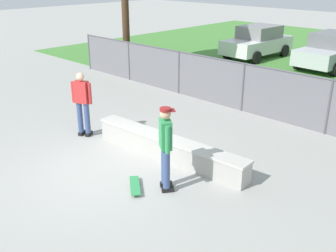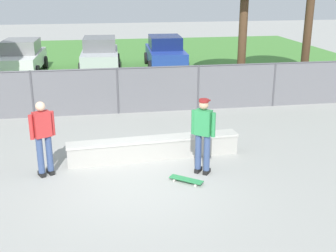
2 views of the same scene
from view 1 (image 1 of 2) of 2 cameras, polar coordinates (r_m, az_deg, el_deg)
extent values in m
plane|color=#9E9E99|center=(9.41, -9.14, -6.12)|extent=(80.00, 80.00, 0.00)
cube|color=#A8A59E|center=(9.68, -0.01, -3.33)|extent=(4.44, 0.74, 0.50)
cube|color=beige|center=(9.56, -0.01, -1.81)|extent=(4.48, 0.78, 0.06)
cube|color=black|center=(8.55, -0.28, -8.49)|extent=(0.24, 0.27, 0.10)
cube|color=black|center=(8.36, -0.03, -9.24)|extent=(0.24, 0.27, 0.10)
cylinder|color=#384C7A|center=(8.31, -0.49, -5.59)|extent=(0.15, 0.15, 0.88)
cylinder|color=#384C7A|center=(8.12, -0.24, -6.30)|extent=(0.15, 0.15, 0.88)
cube|color=#2D8C4C|center=(7.89, -0.38, -1.18)|extent=(0.44, 0.40, 0.60)
cylinder|color=#2D8C4C|center=(8.13, -0.66, -0.63)|extent=(0.10, 0.10, 0.58)
cylinder|color=#2D8C4C|center=(7.68, -0.07, -2.04)|extent=(0.10, 0.10, 0.58)
sphere|color=tan|center=(7.74, -0.38, 1.75)|extent=(0.22, 0.22, 0.22)
cylinder|color=maroon|center=(7.70, -0.39, 2.45)|extent=(0.23, 0.23, 0.06)
cube|color=maroon|center=(7.73, 0.57, 2.33)|extent=(0.23, 0.22, 0.02)
cube|color=#2D8C4C|center=(8.48, -4.85, -8.63)|extent=(0.75, 0.65, 0.02)
cube|color=#B2B2B7|center=(8.25, -4.74, -9.69)|extent=(0.13, 0.15, 0.02)
cube|color=#B2B2B7|center=(8.72, -4.95, -7.83)|extent=(0.13, 0.15, 0.02)
cylinder|color=silver|center=(8.27, -5.33, -9.92)|extent=(0.06, 0.06, 0.05)
cylinder|color=silver|center=(8.28, -4.14, -9.86)|extent=(0.06, 0.06, 0.05)
cylinder|color=silver|center=(8.74, -5.50, -8.05)|extent=(0.06, 0.06, 0.05)
cylinder|color=silver|center=(8.74, -4.38, -7.99)|extent=(0.06, 0.06, 0.05)
cylinder|color=#4C4C51|center=(18.90, -11.42, 10.57)|extent=(0.07, 0.07, 1.61)
cylinder|color=#4C4C51|center=(16.68, -5.70, 9.42)|extent=(0.07, 0.07, 1.61)
cylinder|color=#4C4C51|center=(14.69, 1.60, 7.81)|extent=(0.07, 0.07, 1.61)
cylinder|color=#4C4C51|center=(13.01, 10.91, 5.56)|extent=(0.07, 0.07, 1.61)
cylinder|color=#4C4C51|center=(11.78, 22.43, 2.56)|extent=(0.07, 0.07, 1.61)
cylinder|color=#4C4C51|center=(12.82, 11.15, 8.89)|extent=(17.04, 0.05, 0.05)
cube|color=slate|center=(13.01, 10.91, 5.56)|extent=(17.04, 0.01, 1.61)
cylinder|color=#47301E|center=(18.03, -6.18, 14.56)|extent=(0.32, 0.32, 4.23)
cube|color=silver|center=(21.58, 12.83, 11.46)|extent=(1.99, 4.28, 0.70)
cube|color=gray|center=(21.59, 13.21, 13.24)|extent=(1.69, 2.17, 0.64)
cylinder|color=black|center=(20.09, 12.74, 9.70)|extent=(0.25, 0.65, 0.64)
cylinder|color=black|center=(21.12, 8.67, 10.57)|extent=(0.25, 0.65, 0.64)
cylinder|color=black|center=(22.26, 16.62, 10.49)|extent=(0.25, 0.65, 0.64)
cylinder|color=black|center=(23.20, 12.76, 11.28)|extent=(0.25, 0.65, 0.64)
cube|color=#B7BABF|center=(20.18, 22.67, 9.64)|extent=(1.99, 4.28, 0.70)
cube|color=slate|center=(20.21, 23.13, 11.54)|extent=(1.69, 2.17, 0.64)
cylinder|color=black|center=(18.73, 23.29, 7.61)|extent=(0.25, 0.65, 0.64)
cylinder|color=black|center=(19.49, 18.48, 8.76)|extent=(0.25, 0.65, 0.64)
cylinder|color=black|center=(21.78, 21.87, 9.60)|extent=(0.25, 0.65, 0.64)
cube|color=black|center=(11.38, -12.44, -0.99)|extent=(0.22, 0.28, 0.10)
cube|color=black|center=(11.28, -11.46, -1.12)|extent=(0.22, 0.28, 0.10)
cylinder|color=#384C7A|center=(11.18, -12.71, 1.27)|extent=(0.15, 0.15, 0.88)
cylinder|color=#384C7A|center=(11.07, -11.72, 1.16)|extent=(0.15, 0.15, 0.88)
cube|color=red|center=(10.89, -12.53, 4.86)|extent=(0.44, 0.37, 0.60)
cylinder|color=red|center=(11.02, -13.66, 4.85)|extent=(0.10, 0.10, 0.58)
cylinder|color=red|center=(10.78, -11.36, 4.66)|extent=(0.10, 0.10, 0.58)
sphere|color=beige|center=(10.78, -12.71, 7.04)|extent=(0.22, 0.22, 0.22)
camera|label=2|loc=(8.57, -76.02, 5.80)|focal=46.60mm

